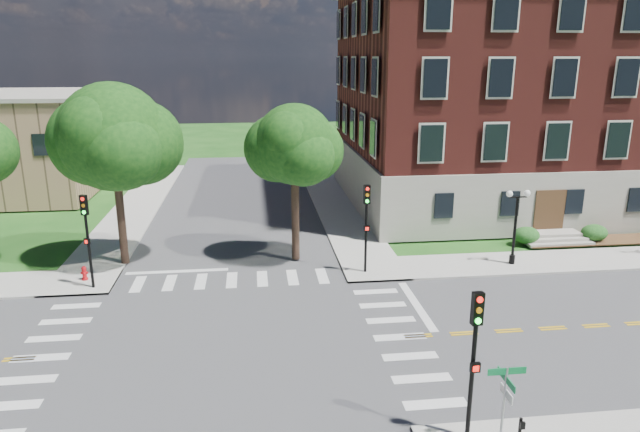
{
  "coord_description": "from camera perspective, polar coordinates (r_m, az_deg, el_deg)",
  "views": [
    {
      "loc": [
        1.31,
        -21.09,
        11.43
      ],
      "look_at": [
        4.75,
        7.79,
        3.2
      ],
      "focal_mm": 32.0,
      "sensor_mm": 36.0,
      "label": 1
    }
  ],
  "objects": [
    {
      "name": "tree_d",
      "position": [
        31.35,
        -2.56,
        7.11
      ],
      "size": [
        4.44,
        4.44,
        8.84
      ],
      "color": "black",
      "rests_on": "ground"
    },
    {
      "name": "traffic_signal_se",
      "position": [
        17.7,
        15.19,
        -12.57
      ],
      "size": [
        0.34,
        0.37,
        4.8
      ],
      "color": "black",
      "rests_on": "ground"
    },
    {
      "name": "tree_c",
      "position": [
        32.5,
        -19.98,
        7.41
      ],
      "size": [
        5.79,
        5.79,
        10.01
      ],
      "color": "black",
      "rests_on": "ground"
    },
    {
      "name": "crosswalk_east",
      "position": [
        24.7,
        7.97,
        -11.93
      ],
      "size": [
        2.2,
        10.2,
        0.02
      ],
      "primitive_type": null,
      "color": "silver",
      "rests_on": "ground"
    },
    {
      "name": "ground",
      "position": [
        24.02,
        -9.33,
        -12.84
      ],
      "size": [
        160.0,
        160.0,
        0.0
      ],
      "primitive_type": "plane",
      "color": "#184814",
      "rests_on": "ground"
    },
    {
      "name": "traffic_signal_nw",
      "position": [
        30.21,
        -22.3,
        -1.25
      ],
      "size": [
        0.38,
        0.46,
        4.8
      ],
      "color": "black",
      "rests_on": "ground"
    },
    {
      "name": "road_ns",
      "position": [
        24.02,
        -9.33,
        -12.82
      ],
      "size": [
        12.0,
        90.0,
        0.01
      ],
      "primitive_type": "cube",
      "color": "#3D3D3F",
      "rests_on": "ground"
    },
    {
      "name": "road_ew",
      "position": [
        24.02,
        -9.33,
        -12.83
      ],
      "size": [
        90.0,
        12.0,
        0.01
      ],
      "primitive_type": "cube",
      "color": "#3D3D3F",
      "rests_on": "ground"
    },
    {
      "name": "main_building",
      "position": [
        48.79,
        21.35,
        11.12
      ],
      "size": [
        30.6,
        22.4,
        16.5
      ],
      "color": "gray",
      "rests_on": "ground"
    },
    {
      "name": "twin_lamp_west",
      "position": [
        33.24,
        18.97,
        -0.62
      ],
      "size": [
        1.36,
        0.36,
        4.23
      ],
      "color": "black",
      "rests_on": "ground"
    },
    {
      "name": "street_sign_pole",
      "position": [
        17.31,
        17.98,
        -16.86
      ],
      "size": [
        1.1,
        1.1,
        3.1
      ],
      "color": "gray",
      "rests_on": "ground"
    },
    {
      "name": "stop_bar_east",
      "position": [
        27.69,
        9.65,
        -8.81
      ],
      "size": [
        0.4,
        5.5,
        0.0
      ],
      "primitive_type": "cube",
      "color": "silver",
      "rests_on": "ground"
    },
    {
      "name": "traffic_signal_ne",
      "position": [
        30.14,
        4.66,
        -0.13
      ],
      "size": [
        0.35,
        0.39,
        4.8
      ],
      "color": "black",
      "rests_on": "ground"
    },
    {
      "name": "fire_hydrant",
      "position": [
        32.25,
        -22.5,
        -5.34
      ],
      "size": [
        0.35,
        0.35,
        0.75
      ],
      "color": "#B60E13",
      "rests_on": "ground"
    },
    {
      "name": "sidewalk_ne",
      "position": [
        40.7,
        13.72,
        -0.88
      ],
      "size": [
        34.0,
        34.0,
        0.12
      ],
      "color": "#9E9B93",
      "rests_on": "ground"
    }
  ]
}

